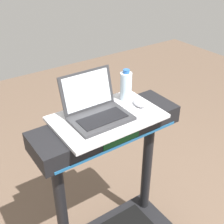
% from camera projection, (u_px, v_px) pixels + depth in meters
% --- Properties ---
extents(desk_board, '(0.61, 0.39, 0.02)m').
position_uv_depth(desk_board, '(107.00, 117.00, 1.67)').
color(desk_board, silver).
rests_on(desk_board, treadmill_base).
extents(laptop, '(0.33, 0.28, 0.24)m').
position_uv_depth(laptop, '(96.00, 109.00, 1.64)').
color(laptop, '#2D2D30').
rests_on(laptop, desk_board).
extents(computer_mouse, '(0.07, 0.11, 0.03)m').
position_uv_depth(computer_mouse, '(139.00, 103.00, 1.76)').
color(computer_mouse, '#B2B2B7').
rests_on(computer_mouse, desk_board).
extents(water_bottle, '(0.07, 0.07, 0.20)m').
position_uv_depth(water_bottle, '(126.00, 86.00, 1.79)').
color(water_bottle, silver).
rests_on(water_bottle, desk_board).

